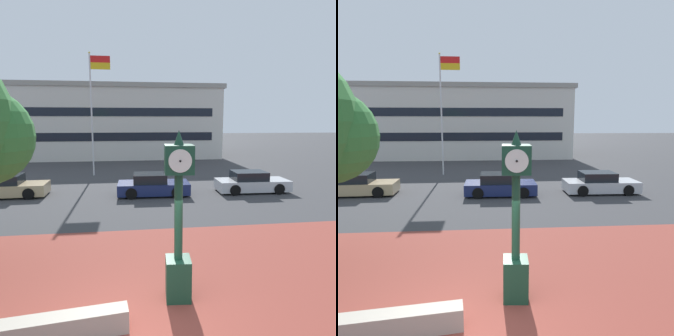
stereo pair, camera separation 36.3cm
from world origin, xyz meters
The scene contains 9 objects.
ground_plane centered at (0.00, 0.00, 0.00)m, with size 200.00×200.00×0.00m, color #38383A.
plaza_brick_paving centered at (0.00, 0.97, 0.00)m, with size 44.00×9.93×0.01m, color brown.
planter_wall centered at (-1.79, 0.07, 0.25)m, with size 3.20×0.40×0.50m, color #ADA393.
street_clock centered at (1.01, 1.18, 1.90)m, with size 0.70×0.77×4.11m.
car_street_near centered at (7.28, 11.63, 0.57)m, with size 4.39×1.94×1.28m.
car_street_mid centered at (1.19, 11.60, 0.57)m, with size 4.19×2.06×1.28m.
car_street_far centered at (-7.15, 12.21, 0.57)m, with size 4.37×1.95×1.28m.
flagpole_primary centered at (-2.84, 18.56, 5.59)m, with size 1.60×0.14×9.50m.
civic_building centered at (-2.41, 34.19, 4.22)m, with size 26.03×14.31×8.42m.
Camera 1 is at (-0.10, -5.46, 4.31)m, focal length 31.74 mm.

